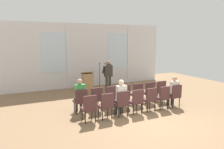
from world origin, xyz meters
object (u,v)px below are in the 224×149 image
object	(u,v)px
chair_r0_c1	(96,98)
chair_r1_c6	(175,94)
lectern	(88,83)
audience_r1_c6	(174,90)
chair_r0_c4	(137,92)
chair_r0_c6	(160,89)
chair_r1_c1	(106,104)
chair_r0_c3	(124,94)
chair_r1_c5	(163,96)
mic_stand	(100,85)
chair_r1_c2	(122,102)
chair_r1_c4	(150,98)
chair_r1_c3	(136,100)
chair_r0_c0	(81,99)
audience_r0_c0	(80,94)
audience_r1_c2	(121,96)
chair_r1_c0	(89,107)
chair_r0_c5	(149,91)
chair_r0_c2	(110,96)
speaker	(108,74)

from	to	relation	value
chair_r0_c1	chair_r1_c6	xyz separation A→B (m)	(3.09, -0.96, 0.00)
lectern	audience_r1_c6	distance (m)	4.40
chair_r0_c4	chair_r1_c6	xyz separation A→B (m)	(1.24, -0.96, 0.00)
chair_r0_c6	chair_r1_c1	size ratio (longest dim) A/B	1.00
chair_r0_c3	audience_r1_c6	xyz separation A→B (m)	(1.85, -0.87, 0.18)
lectern	chair_r1_c5	size ratio (longest dim) A/B	1.23
mic_stand	chair_r0_c6	world-z (taller)	mic_stand
chair_r1_c2	chair_r1_c4	world-z (taller)	same
chair_r1_c3	chair_r0_c0	bearing A→B (deg)	152.68
audience_r0_c0	chair_r1_c5	distance (m)	3.27
audience_r0_c0	chair_r1_c5	world-z (taller)	audience_r0_c0
mic_stand	chair_r1_c6	xyz separation A→B (m)	(1.74, -3.82, 0.20)
chair_r0_c6	audience_r1_c2	bearing A→B (deg)	-160.46
chair_r1_c0	chair_r1_c4	distance (m)	2.47
chair_r0_c5	chair_r1_c4	world-z (taller)	same
chair_r0_c2	chair_r1_c0	size ratio (longest dim) A/B	1.00
audience_r1_c6	chair_r1_c6	bearing A→B (deg)	-90.00
chair_r1_c1	chair_r1_c5	world-z (taller)	same
chair_r0_c4	chair_r1_c1	size ratio (longest dim) A/B	1.00
chair_r0_c2	audience_r1_c2	bearing A→B (deg)	-90.00
chair_r0_c6	chair_r0_c4	bearing A→B (deg)	180.00
chair_r0_c1	chair_r1_c2	xyz separation A→B (m)	(0.62, -0.96, 0.00)
chair_r0_c2	chair_r1_c4	xyz separation A→B (m)	(1.24, -0.96, 0.00)
chair_r0_c6	chair_r1_c0	xyz separation A→B (m)	(-3.71, -0.96, 0.00)
chair_r0_c1	chair_r1_c4	world-z (taller)	same
audience_r0_c0	chair_r1_c3	distance (m)	2.13
chair_r1_c1	chair_r1_c3	distance (m)	1.24
chair_r1_c3	chair_r0_c3	bearing A→B (deg)	90.00
chair_r0_c0	chair_r0_c5	distance (m)	3.09
chair_r1_c1	chair_r1_c5	size ratio (longest dim) A/B	1.00
audience_r0_c0	chair_r1_c4	world-z (taller)	audience_r0_c0
speaker	chair_r1_c5	size ratio (longest dim) A/B	1.76
chair_r1_c3	chair_r1_c6	size ratio (longest dim) A/B	1.00
audience_r0_c0	chair_r1_c0	distance (m)	1.06
chair_r0_c1	chair_r1_c2	distance (m)	1.14
chair_r0_c5	chair_r1_c4	bearing A→B (deg)	-122.83
chair_r1_c2	chair_r0_c2	bearing A→B (deg)	90.00
lectern	chair_r0_c0	world-z (taller)	lectern
speaker	audience_r1_c6	distance (m)	3.81
chair_r0_c0	chair_r0_c1	distance (m)	0.62
audience_r0_c0	audience_r1_c6	world-z (taller)	audience_r0_c0
mic_stand	chair_r1_c5	size ratio (longest dim) A/B	1.65
chair_r0_c1	chair_r1_c4	size ratio (longest dim) A/B	1.00
audience_r1_c2	chair_r1_c6	size ratio (longest dim) A/B	1.43
chair_r0_c2	chair_r1_c6	distance (m)	2.65
chair_r1_c5	chair_r0_c3	bearing A→B (deg)	142.23
chair_r0_c0	speaker	bearing A→B (deg)	48.45
chair_r0_c1	chair_r1_c5	bearing A→B (deg)	-21.18
lectern	chair_r0_c4	size ratio (longest dim) A/B	1.23
audience_r0_c0	chair_r1_c0	bearing A→B (deg)	-90.00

